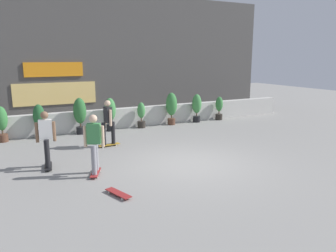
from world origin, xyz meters
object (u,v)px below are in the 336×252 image
(potted_plant_5, at_px, (171,106))
(skater_far_right, at_px, (94,142))
(potted_plant_2, at_px, (80,113))
(skater_foreground, at_px, (46,137))
(potted_plant_4, at_px, (141,115))
(potted_plant_7, at_px, (219,108))
(potted_plant_3, at_px, (110,112))
(skater_by_wall_left, at_px, (108,121))
(potted_plant_0, at_px, (1,122))
(potted_plant_6, at_px, (197,106))
(skateboard_near_camera, at_px, (118,193))
(potted_plant_1, at_px, (39,119))

(potted_plant_5, relative_size, skater_far_right, 0.91)
(potted_plant_2, bearing_deg, skater_foreground, -114.43)
(potted_plant_4, relative_size, potted_plant_7, 0.98)
(potted_plant_3, height_order, potted_plant_7, potted_plant_3)
(potted_plant_2, bearing_deg, potted_plant_7, 0.00)
(skater_by_wall_left, xyz_separation_m, skater_far_right, (-1.21, -2.72, 0.00))
(skater_foreground, bearing_deg, potted_plant_5, 33.15)
(potted_plant_0, bearing_deg, potted_plant_5, -0.00)
(potted_plant_6, bearing_deg, skateboard_near_camera, -133.00)
(potted_plant_7, bearing_deg, skateboard_near_camera, -138.53)
(potted_plant_3, distance_m, potted_plant_7, 5.81)
(potted_plant_3, distance_m, potted_plant_4, 1.48)
(potted_plant_7, bearing_deg, potted_plant_5, 180.00)
(potted_plant_0, relative_size, potted_plant_7, 1.15)
(potted_plant_1, height_order, potted_plant_3, potted_plant_3)
(potted_plant_6, height_order, skater_foreground, skater_foreground)
(skater_by_wall_left, bearing_deg, skater_foreground, -146.13)
(potted_plant_5, bearing_deg, skater_far_right, -134.26)
(potted_plant_2, height_order, potted_plant_3, potted_plant_2)
(skater_by_wall_left, bearing_deg, skateboard_near_camera, -104.11)
(potted_plant_4, bearing_deg, skater_far_right, -123.98)
(potted_plant_4, xyz_separation_m, skateboard_near_camera, (-3.39, -6.84, -0.55))
(potted_plant_0, xyz_separation_m, potted_plant_4, (5.74, 0.00, -0.17))
(potted_plant_0, relative_size, potted_plant_3, 0.94)
(potted_plant_1, height_order, potted_plant_7, potted_plant_1)
(potted_plant_1, bearing_deg, skater_far_right, -80.34)
(potted_plant_2, distance_m, potted_plant_6, 5.76)
(potted_plant_4, bearing_deg, skateboard_near_camera, -116.40)
(skater_foreground, bearing_deg, skater_far_right, -46.79)
(potted_plant_6, xyz_separation_m, skateboard_near_camera, (-6.38, -6.84, -0.74))
(skater_foreground, bearing_deg, potted_plant_7, 24.24)
(potted_plant_7, height_order, skateboard_near_camera, potted_plant_7)
(potted_plant_2, xyz_separation_m, potted_plant_7, (7.12, 0.00, -0.26))
(potted_plant_3, bearing_deg, skater_by_wall_left, -108.55)
(potted_plant_1, distance_m, potted_plant_4, 4.39)
(potted_plant_2, bearing_deg, skater_far_right, -97.99)
(potted_plant_1, bearing_deg, potted_plant_0, 180.00)
(potted_plant_5, xyz_separation_m, skater_far_right, (-5.07, -5.20, 0.04))
(potted_plant_3, xyz_separation_m, skater_by_wall_left, (-0.83, -2.48, 0.10))
(potted_plant_5, bearing_deg, potted_plant_6, 0.00)
(potted_plant_7, bearing_deg, potted_plant_6, 180.00)
(potted_plant_0, height_order, potted_plant_5, potted_plant_5)
(potted_plant_1, relative_size, potted_plant_2, 0.89)
(potted_plant_0, bearing_deg, skater_far_right, -66.77)
(potted_plant_6, relative_size, skater_by_wall_left, 0.83)
(potted_plant_2, bearing_deg, potted_plant_4, 0.00)
(potted_plant_5, bearing_deg, skater_foreground, -146.85)
(potted_plant_5, bearing_deg, potted_plant_7, 0.00)
(potted_plant_6, bearing_deg, potted_plant_2, -180.00)
(skater_far_right, bearing_deg, potted_plant_7, 33.54)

